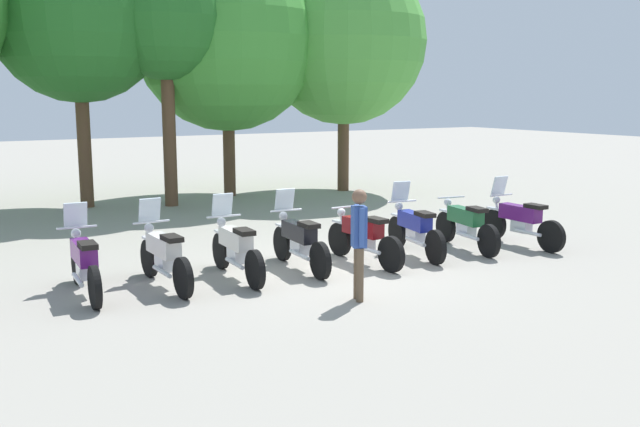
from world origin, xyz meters
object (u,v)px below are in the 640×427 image
object	(u,v)px
motorcycle_3	(299,240)
tree_1	(77,15)
motorcycle_5	(414,229)
person_0	(359,236)
motorcycle_0	(84,262)
tree_3	(227,39)
motorcycle_1	(164,255)
motorcycle_6	(466,224)
motorcycle_2	(236,248)
motorcycle_7	(520,220)
motorcycle_4	(363,236)
tree_2	(165,20)
tree_4	(344,42)

from	to	relation	value
motorcycle_3	tree_1	distance (m)	10.29
motorcycle_5	person_0	bearing A→B (deg)	137.50
motorcycle_0	tree_3	distance (m)	11.65
motorcycle_1	person_0	size ratio (longest dim) A/B	1.30
motorcycle_6	motorcycle_3	bearing A→B (deg)	95.15
motorcycle_3	motorcycle_5	bearing A→B (deg)	-90.49
motorcycle_2	tree_1	xyz separation A→B (m)	(-0.41, 9.07, 4.59)
motorcycle_6	motorcycle_7	bearing A→B (deg)	-94.12
motorcycle_0	motorcycle_7	size ratio (longest dim) A/B	1.00
motorcycle_5	motorcycle_7	bearing A→B (deg)	-88.68
motorcycle_3	motorcycle_5	xyz separation A→B (m)	(2.43, -0.17, 0.00)
motorcycle_4	motorcycle_1	bearing A→B (deg)	82.03
motorcycle_2	motorcycle_1	bearing A→B (deg)	88.47
motorcycle_4	motorcycle_6	size ratio (longest dim) A/B	1.01
person_0	tree_3	world-z (taller)	tree_3
motorcycle_0	motorcycle_3	xyz separation A→B (m)	(3.64, -0.23, 0.00)
motorcycle_4	motorcycle_6	world-z (taller)	same
motorcycle_0	tree_2	world-z (taller)	tree_2
motorcycle_6	tree_4	xyz separation A→B (m)	(2.61, 8.63, 4.17)
motorcycle_0	motorcycle_2	world-z (taller)	same
motorcycle_2	tree_4	bearing A→B (deg)	-39.07
motorcycle_0	motorcycle_1	xyz separation A→B (m)	(1.21, -0.14, 0.00)
motorcycle_1	person_0	distance (m)	3.21
motorcycle_2	tree_3	xyz separation A→B (m)	(3.85, 9.13, 4.15)
motorcycle_2	motorcycle_3	world-z (taller)	same
motorcycle_2	motorcycle_5	bearing A→B (deg)	-90.09
motorcycle_0	motorcycle_4	xyz separation A→B (m)	(4.85, -0.46, -0.01)
tree_1	motorcycle_2	bearing A→B (deg)	-87.43
motorcycle_6	person_0	size ratio (longest dim) A/B	1.29
person_0	tree_4	world-z (taller)	tree_4
motorcycle_0	tree_3	size ratio (longest dim) A/B	0.30
motorcycle_5	tree_4	bearing A→B (deg)	-13.80
motorcycle_2	motorcycle_4	distance (m)	2.43
motorcycle_2	tree_3	bearing A→B (deg)	-20.21
motorcycle_3	motorcycle_1	bearing A→B (deg)	91.46
motorcycle_3	motorcycle_7	xyz separation A→B (m)	(4.85, -0.56, 0.00)
tree_1	person_0	bearing A→B (deg)	-82.66
motorcycle_5	person_0	world-z (taller)	person_0
motorcycle_3	tree_2	world-z (taller)	tree_2
motorcycle_3	motorcycle_7	distance (m)	4.88
tree_4	motorcycle_0	bearing A→B (deg)	-140.57
tree_1	tree_2	xyz separation A→B (m)	(2.07, -0.95, -0.10)
motorcycle_5	person_0	xyz separation A→B (m)	(-2.60, -1.98, 0.47)
motorcycle_6	tree_2	world-z (taller)	tree_2
tree_1	tree_4	xyz separation A→B (m)	(7.87, -0.71, -0.43)
motorcycle_3	motorcycle_4	world-z (taller)	motorcycle_3
motorcycle_2	tree_2	world-z (taller)	tree_2
motorcycle_0	motorcycle_2	xyz separation A→B (m)	(2.42, -0.23, 0.00)
motorcycle_2	motorcycle_7	xyz separation A→B (m)	(6.06, -0.56, 0.00)
person_0	tree_4	size ratio (longest dim) A/B	0.23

